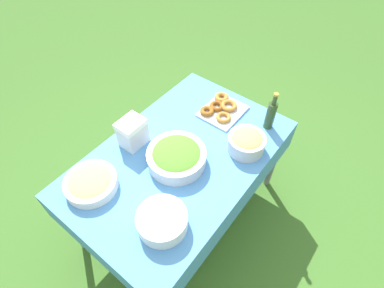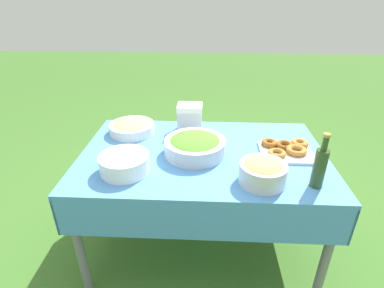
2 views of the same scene
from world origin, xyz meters
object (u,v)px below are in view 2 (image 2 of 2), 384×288
(pasta_bowl, at_px, (132,127))
(bread_bowl, at_px, (263,171))
(plate_stack, at_px, (125,163))
(salad_bowl, at_px, (195,145))
(donut_platter, at_px, (287,149))
(cooler_box, at_px, (190,118))
(olive_oil_bottle, at_px, (320,166))

(pasta_bowl, relative_size, bread_bowl, 1.27)
(plate_stack, height_order, bread_bowl, bread_bowl)
(pasta_bowl, bearing_deg, salad_bowl, 148.10)
(salad_bowl, relative_size, bread_bowl, 1.52)
(salad_bowl, xyz_separation_m, donut_platter, (-0.55, -0.04, -0.04))
(bread_bowl, bearing_deg, plate_stack, -5.46)
(pasta_bowl, distance_m, bread_bowl, 0.96)
(cooler_box, bearing_deg, pasta_bowl, 6.87)
(bread_bowl, bearing_deg, salad_bowl, -38.32)
(donut_platter, height_order, cooler_box, cooler_box)
(plate_stack, height_order, olive_oil_bottle, olive_oil_bottle)
(pasta_bowl, xyz_separation_m, cooler_box, (-0.39, -0.05, 0.06))
(pasta_bowl, distance_m, olive_oil_bottle, 1.19)
(salad_bowl, height_order, pasta_bowl, salad_bowl)
(donut_platter, xyz_separation_m, plate_stack, (0.91, 0.25, 0.03))
(cooler_box, bearing_deg, salad_bowl, 98.41)
(salad_bowl, bearing_deg, donut_platter, -175.64)
(plate_stack, bearing_deg, pasta_bowl, -81.60)
(donut_platter, bearing_deg, bread_bowl, 58.21)
(donut_platter, bearing_deg, cooler_box, -24.98)
(pasta_bowl, distance_m, cooler_box, 0.40)
(salad_bowl, xyz_separation_m, olive_oil_bottle, (-0.61, 0.29, 0.06))
(donut_platter, height_order, plate_stack, plate_stack)
(salad_bowl, xyz_separation_m, cooler_box, (0.05, -0.32, 0.04))
(bread_bowl, bearing_deg, donut_platter, -121.79)
(olive_oil_bottle, xyz_separation_m, cooler_box, (0.66, -0.61, -0.02))
(pasta_bowl, bearing_deg, plate_stack, 98.40)
(olive_oil_bottle, bearing_deg, salad_bowl, -25.65)
(plate_stack, distance_m, cooler_box, 0.62)
(salad_bowl, xyz_separation_m, pasta_bowl, (0.44, -0.27, -0.02))
(bread_bowl, relative_size, cooler_box, 1.24)
(donut_platter, relative_size, plate_stack, 1.15)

